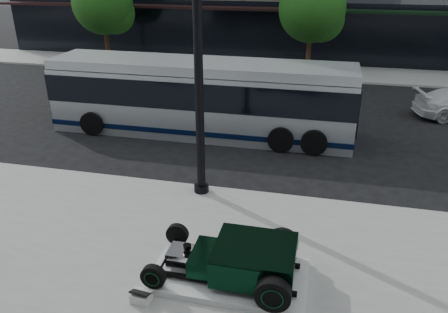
# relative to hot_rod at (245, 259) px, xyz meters

# --- Properties ---
(ground) EXTENTS (120.00, 120.00, 0.00)m
(ground) POSITION_rel_hot_rod_xyz_m (-0.71, 6.06, -0.70)
(ground) COLOR black
(ground) RESTS_ON ground
(sidewalk_far) EXTENTS (70.00, 4.00, 0.12)m
(sidewalk_far) POSITION_rel_hot_rod_xyz_m (-0.71, 20.06, -0.64)
(sidewalk_far) COLOR gray
(sidewalk_far) RESTS_ON ground
(street_trees) EXTENTS (29.80, 3.80, 5.70)m
(street_trees) POSITION_rel_hot_rod_xyz_m (0.43, 19.13, 3.07)
(street_trees) COLOR black
(street_trees) RESTS_ON sidewalk_far
(display_plinth) EXTENTS (3.40, 1.80, 0.15)m
(display_plinth) POSITION_rel_hot_rod_xyz_m (-0.33, -0.00, -0.50)
(display_plinth) COLOR silver
(display_plinth) RESTS_ON sidewalk_near
(hot_rod) EXTENTS (3.22, 2.00, 0.81)m
(hot_rod) POSITION_rel_hot_rod_xyz_m (0.00, 0.00, 0.00)
(hot_rod) COLOR black
(hot_rod) RESTS_ON display_plinth
(info_plaque) EXTENTS (0.43, 0.34, 0.31)m
(info_plaque) POSITION_rel_hot_rod_xyz_m (-1.95, -1.09, -0.45)
(info_plaque) COLOR silver
(info_plaque) RESTS_ON sidewalk_near
(lamppost) EXTENTS (0.44, 0.44, 8.08)m
(lamppost) POSITION_rel_hot_rod_xyz_m (-2.01, 3.68, 3.16)
(lamppost) COLOR black
(lamppost) RESTS_ON sidewalk_near
(transit_bus) EXTENTS (12.12, 2.88, 2.92)m
(transit_bus) POSITION_rel_hot_rod_xyz_m (-3.42, 8.76, 0.79)
(transit_bus) COLOR #B3B9BD
(transit_bus) RESTS_ON ground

